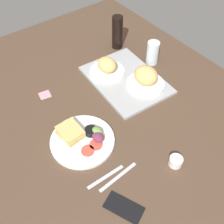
{
  "coord_description": "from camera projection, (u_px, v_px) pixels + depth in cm",
  "views": [
    {
      "loc": [
        69.13,
        -47.53,
        99.17
      ],
      "look_at": [
        2.0,
        3.0,
        4.0
      ],
      "focal_mm": 43.81,
      "sensor_mm": 36.0,
      "label": 1
    }
  ],
  "objects": [
    {
      "name": "serving_tray",
      "position": [
        126.0,
        80.0,
        1.46
      ],
      "size": [
        46.95,
        35.72,
        1.6
      ],
      "primitive_type": "cube",
      "rotation": [
        0.0,
        0.0,
        -0.06
      ],
      "color": "#9EA0A3",
      "rests_on": "ground_plane"
    },
    {
      "name": "cell_phone",
      "position": [
        124.0,
        207.0,
        1.01
      ],
      "size": [
        16.08,
        12.44,
        0.8
      ],
      "primitive_type": "cube",
      "rotation": [
        0.0,
        0.0,
        0.42
      ],
      "color": "black",
      "rests_on": "ground_plane"
    },
    {
      "name": "drinking_glass",
      "position": [
        153.0,
        53.0,
        1.53
      ],
      "size": [
        6.81,
        6.81,
        13.31
      ],
      "primitive_type": "cylinder",
      "color": "silver",
      "rests_on": "ground_plane"
    },
    {
      "name": "knife",
      "position": [
        118.0,
        177.0,
        1.09
      ],
      "size": [
        2.65,
        19.05,
        0.5
      ],
      "primitive_type": "cube",
      "rotation": [
        0.0,
        0.0,
        1.64
      ],
      "color": "#B7B7BC",
      "rests_on": "ground_plane"
    },
    {
      "name": "soda_bottle",
      "position": [
        117.0,
        32.0,
        1.6
      ],
      "size": [
        6.4,
        6.4,
        19.96
      ],
      "primitive_type": "cylinder",
      "color": "black",
      "rests_on": "ground_plane"
    },
    {
      "name": "bread_plate_near",
      "position": [
        107.0,
        67.0,
        1.47
      ],
      "size": [
        19.04,
        19.04,
        8.99
      ],
      "color": "white",
      "rests_on": "serving_tray"
    },
    {
      "name": "fork",
      "position": [
        106.0,
        177.0,
        1.09
      ],
      "size": [
        1.84,
        17.03,
        0.5
      ],
      "primitive_type": "cube",
      "rotation": [
        0.0,
        0.0,
        1.54
      ],
      "color": "#B7B7BC",
      "rests_on": "ground_plane"
    },
    {
      "name": "espresso_cup",
      "position": [
        176.0,
        161.0,
        1.12
      ],
      "size": [
        5.6,
        5.6,
        4.0
      ],
      "primitive_type": "cylinder",
      "color": "silver",
      "rests_on": "ground_plane"
    },
    {
      "name": "sticky_note",
      "position": [
        45.0,
        95.0,
        1.4
      ],
      "size": [
        6.48,
        6.48,
        0.12
      ],
      "primitive_type": "cube",
      "rotation": [
        0.0,
        0.0,
        -0.17
      ],
      "color": "pink",
      "rests_on": "ground_plane"
    },
    {
      "name": "bread_plate_far",
      "position": [
        146.0,
        78.0,
        1.4
      ],
      "size": [
        19.71,
        19.71,
        10.34
      ],
      "color": "white",
      "rests_on": "serving_tray"
    },
    {
      "name": "plate_with_salad",
      "position": [
        82.0,
        138.0,
        1.2
      ],
      "size": [
        28.38,
        28.38,
        5.4
      ],
      "color": "white",
      "rests_on": "ground_plane"
    },
    {
      "name": "ground_plane",
      "position": [
        105.0,
        120.0,
        1.31
      ],
      "size": [
        190.0,
        150.0,
        3.0
      ],
      "primitive_type": "cube",
      "color": "#4C3828"
    }
  ]
}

